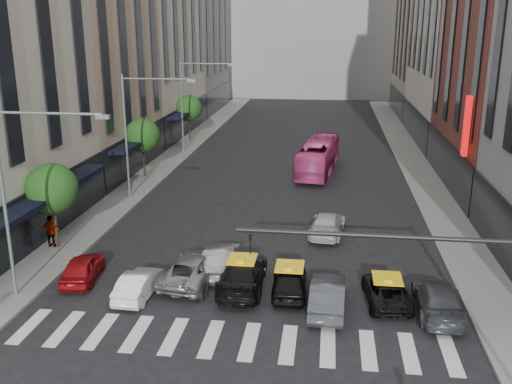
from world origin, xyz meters
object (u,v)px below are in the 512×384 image
(taxi_center, at_px, (289,280))
(streetlamp_far, at_px, (191,94))
(car_red, at_px, (83,268))
(car_white_front, at_px, (139,284))
(streetlamp_near, at_px, (21,178))
(streetlamp_mid, at_px, (138,120))
(pedestrian_far, at_px, (51,231))
(taxi_left, at_px, (242,274))
(bus, at_px, (318,157))

(taxi_center, bearing_deg, streetlamp_far, -71.04)
(car_red, bearing_deg, car_white_front, 150.15)
(streetlamp_near, relative_size, streetlamp_mid, 1.00)
(car_red, relative_size, pedestrian_far, 2.05)
(pedestrian_far, bearing_deg, car_red, 132.22)
(taxi_center, bearing_deg, taxi_left, -8.50)
(streetlamp_near, bearing_deg, bus, 63.51)
(streetlamp_mid, height_order, pedestrian_far, streetlamp_mid)
(car_red, distance_m, bus, 25.95)
(streetlamp_mid, bearing_deg, car_red, -84.07)
(taxi_center, xyz_separation_m, pedestrian_far, (-14.01, 3.91, 0.40))
(streetlamp_far, bearing_deg, streetlamp_near, -90.00)
(streetlamp_far, relative_size, pedestrian_far, 4.75)
(streetlamp_far, xyz_separation_m, pedestrian_far, (-2.06, -26.03, -4.81))
(bus, bearing_deg, taxi_center, 95.01)
(taxi_center, relative_size, pedestrian_far, 2.16)
(taxi_center, height_order, pedestrian_far, pedestrian_far)
(taxi_center, bearing_deg, pedestrian_far, -18.38)
(pedestrian_far, bearing_deg, streetlamp_near, 108.17)
(taxi_left, xyz_separation_m, taxi_center, (2.33, -0.23, -0.08))
(car_red, xyz_separation_m, pedestrian_far, (-3.49, 3.73, 0.44))
(car_red, distance_m, car_white_front, 3.68)
(car_red, height_order, bus, bus)
(streetlamp_mid, bearing_deg, streetlamp_near, -90.00)
(streetlamp_far, xyz_separation_m, taxi_left, (9.61, -29.71, -5.13))
(streetlamp_near, bearing_deg, streetlamp_far, 90.00)
(streetlamp_mid, distance_m, bus, 16.56)
(car_red, bearing_deg, taxi_center, 171.09)
(pedestrian_far, bearing_deg, streetlamp_mid, -102.52)
(streetlamp_near, distance_m, bus, 28.93)
(streetlamp_far, bearing_deg, pedestrian_far, -94.53)
(pedestrian_far, bearing_deg, taxi_center, 163.50)
(streetlamp_near, height_order, taxi_center, streetlamp_near)
(streetlamp_far, distance_m, car_white_front, 31.95)
(taxi_left, bearing_deg, streetlamp_near, 11.57)
(streetlamp_far, height_order, bus, streetlamp_far)
(taxi_left, distance_m, pedestrian_far, 12.25)
(streetlamp_mid, xyz_separation_m, car_red, (1.43, -13.76, -5.24))
(taxi_left, relative_size, pedestrian_far, 2.81)
(streetlamp_near, relative_size, taxi_left, 1.69)
(streetlamp_near, relative_size, streetlamp_far, 1.00)
(streetlamp_near, distance_m, car_white_front, 7.22)
(streetlamp_mid, xyz_separation_m, pedestrian_far, (-2.06, -10.03, -4.81))
(car_red, relative_size, taxi_center, 0.95)
(bus, relative_size, pedestrian_far, 5.45)
(streetlamp_mid, relative_size, pedestrian_far, 4.75)
(streetlamp_far, bearing_deg, streetlamp_mid, -90.00)
(bus, distance_m, pedestrian_far, 24.58)
(streetlamp_mid, xyz_separation_m, bus, (12.75, 9.58, -4.47))
(streetlamp_near, height_order, car_red, streetlamp_near)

